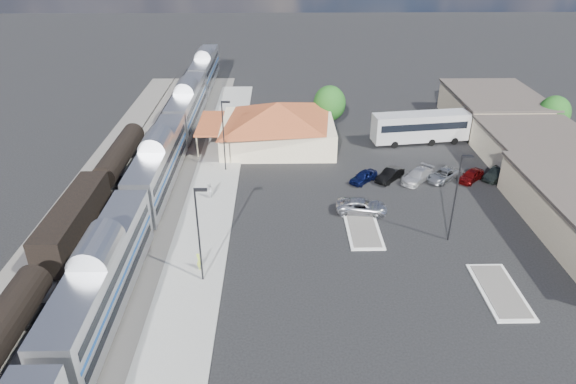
{
  "coord_description": "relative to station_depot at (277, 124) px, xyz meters",
  "views": [
    {
      "loc": [
        -4.32,
        -41.6,
        27.44
      ],
      "look_at": [
        -3.47,
        4.94,
        2.8
      ],
      "focal_mm": 32.0,
      "sensor_mm": 36.0,
      "label": 1
    }
  ],
  "objects": [
    {
      "name": "station_depot",
      "position": [
        0.0,
        0.0,
        0.0
      ],
      "size": [
        18.35,
        12.24,
        6.2
      ],
      "color": "#C6BA91",
      "rests_on": "ground"
    },
    {
      "name": "tree_east_c",
      "position": [
        38.56,
        2.0,
        0.63
      ],
      "size": [
        4.41,
        4.41,
        6.21
      ],
      "color": "#382314",
      "rests_on": "ground"
    },
    {
      "name": "traffic_island_north",
      "position": [
        18.56,
        -32.0,
        -3.03
      ],
      "size": [
        3.3,
        7.5,
        0.21
      ],
      "color": "silver",
      "rests_on": "ground"
    },
    {
      "name": "parked_car_f",
      "position": [
        26.17,
        -11.02,
        -2.42
      ],
      "size": [
        4.22,
        4.0,
        1.42
      ],
      "primitive_type": "imported",
      "rotation": [
        0.0,
        0.0,
        -0.84
      ],
      "color": "black",
      "rests_on": "ground"
    },
    {
      "name": "parked_car_a",
      "position": [
        10.17,
        -11.32,
        -2.45
      ],
      "size": [
        3.96,
        3.94,
        1.36
      ],
      "primitive_type": "imported",
      "rotation": [
        0.0,
        0.0,
        -0.79
      ],
      "color": "#0C1340",
      "rests_on": "ground"
    },
    {
      "name": "parked_car_e",
      "position": [
        22.97,
        -11.32,
        -2.44
      ],
      "size": [
        4.09,
        4.0,
        1.39
      ],
      "primitive_type": "imported",
      "rotation": [
        0.0,
        0.0,
        -0.81
      ],
      "color": "#680B0C",
      "rests_on": "ground"
    },
    {
      "name": "suv",
      "position": [
        8.92,
        -18.62,
        -2.37
      ],
      "size": [
        5.77,
        3.3,
        1.52
      ],
      "primitive_type": "imported",
      "rotation": [
        0.0,
        0.0,
        1.42
      ],
      "color": "#ADB0B6",
      "rests_on": "ground"
    },
    {
      "name": "buildings_east",
      "position": [
        32.56,
        -9.72,
        -0.86
      ],
      "size": [
        14.4,
        51.4,
        4.8
      ],
      "color": "#C6B28C",
      "rests_on": "ground"
    },
    {
      "name": "tree_depot",
      "position": [
        7.56,
        6.0,
        0.89
      ],
      "size": [
        4.71,
        4.71,
        6.63
      ],
      "color": "#382314",
      "rests_on": "ground"
    },
    {
      "name": "parked_car_c",
      "position": [
        16.57,
        -11.32,
        -2.4
      ],
      "size": [
        4.97,
        5.05,
        1.46
      ],
      "primitive_type": "imported",
      "rotation": [
        0.0,
        0.0,
        -0.77
      ],
      "color": "silver",
      "rests_on": "ground"
    },
    {
      "name": "railbed",
      "position": [
        -16.44,
        -16.0,
        -3.07
      ],
      "size": [
        16.0,
        100.0,
        0.12
      ],
      "primitive_type": "cube",
      "color": "#4C4944",
      "rests_on": "ground"
    },
    {
      "name": "coach_bus",
      "position": [
        19.71,
        0.65,
        -0.68
      ],
      "size": [
        13.55,
        4.64,
        4.26
      ],
      "rotation": [
        0.0,
        0.0,
        1.71
      ],
      "color": "silver",
      "rests_on": "ground"
    },
    {
      "name": "passenger_train",
      "position": [
        -13.44,
        -12.59,
        -0.26
      ],
      "size": [
        3.0,
        104.0,
        5.55
      ],
      "color": "silver",
      "rests_on": "ground"
    },
    {
      "name": "parked_car_d",
      "position": [
        19.77,
        -11.02,
        -2.46
      ],
      "size": [
        5.08,
        4.81,
        1.33
      ],
      "primitive_type": "imported",
      "rotation": [
        0.0,
        0.0,
        -0.86
      ],
      "color": "gray",
      "rests_on": "ground"
    },
    {
      "name": "person_b",
      "position": [
        -7.59,
        -15.33,
        -2.04
      ],
      "size": [
        0.76,
        0.94,
        1.82
      ],
      "primitive_type": "imported",
      "rotation": [
        0.0,
        0.0,
        -1.49
      ],
      "color": "silver",
      "rests_on": "platform"
    },
    {
      "name": "ground",
      "position": [
        4.56,
        -24.0,
        -3.13
      ],
      "size": [
        280.0,
        280.0,
        0.0
      ],
      "primitive_type": "plane",
      "color": "black",
      "rests_on": "ground"
    },
    {
      "name": "lamp_plat_s",
      "position": [
        -6.34,
        -30.0,
        2.21
      ],
      "size": [
        1.08,
        0.25,
        9.0
      ],
      "color": "black",
      "rests_on": "ground"
    },
    {
      "name": "parked_car_b",
      "position": [
        13.37,
        -11.02,
        -2.42
      ],
      "size": [
        4.04,
        4.22,
        1.43
      ],
      "primitive_type": "imported",
      "rotation": [
        0.0,
        0.0,
        -0.74
      ],
      "color": "black",
      "rests_on": "ground"
    },
    {
      "name": "freight_cars",
      "position": [
        -19.44,
        -23.21,
        -1.21
      ],
      "size": [
        2.8,
        46.0,
        4.0
      ],
      "color": "black",
      "rests_on": "ground"
    },
    {
      "name": "lamp_lot",
      "position": [
        16.66,
        -24.0,
        2.21
      ],
      "size": [
        1.08,
        0.25,
        9.0
      ],
      "color": "black",
      "rests_on": "ground"
    },
    {
      "name": "person_a",
      "position": [
        -6.92,
        -28.49,
        -2.14
      ],
      "size": [
        0.51,
        0.66,
        1.62
      ],
      "primitive_type": "imported",
      "rotation": [
        0.0,
        0.0,
        1.8
      ],
      "color": "#C0DA44",
      "rests_on": "platform"
    },
    {
      "name": "traffic_island_south",
      "position": [
        8.56,
        -22.0,
        -3.03
      ],
      "size": [
        3.3,
        7.5,
        0.21
      ],
      "color": "silver",
      "rests_on": "ground"
    },
    {
      "name": "lamp_plat_n",
      "position": [
        -6.34,
        -8.0,
        2.21
      ],
      "size": [
        1.08,
        0.25,
        9.0
      ],
      "color": "black",
      "rests_on": "ground"
    },
    {
      "name": "platform",
      "position": [
        -7.44,
        -18.0,
        -3.04
      ],
      "size": [
        5.5,
        92.0,
        0.18
      ],
      "primitive_type": "cube",
      "color": "gray",
      "rests_on": "ground"
    }
  ]
}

